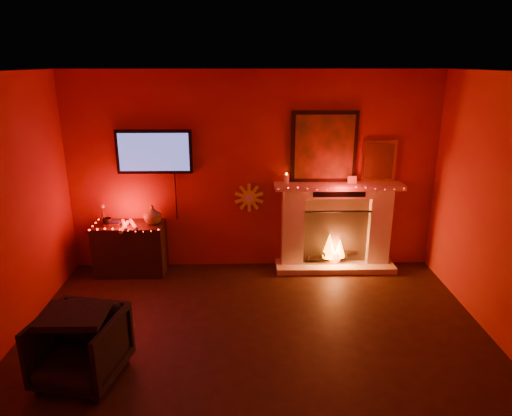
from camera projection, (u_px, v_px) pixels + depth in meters
The scene contains 6 objects.
room at pixel (257, 243), 3.80m from camera, with size 5.00×5.00×5.00m.
fireplace at pixel (335, 218), 6.28m from camera, with size 1.72×0.40×2.18m.
tv at pixel (154, 152), 6.01m from camera, with size 1.00×0.07×1.24m.
sunburst_clock at pixel (249, 198), 6.26m from camera, with size 0.40×0.03×0.40m.
console_table at pixel (131, 246), 6.21m from camera, with size 0.93×0.60×0.96m.
armchair at pixel (80, 347), 4.11m from camera, with size 0.70×0.72×0.66m, color black.
Camera 1 is at (-0.08, -3.52, 2.79)m, focal length 32.00 mm.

